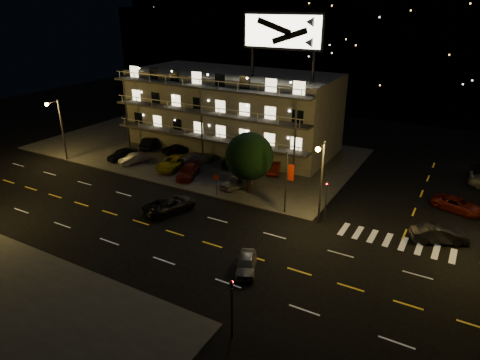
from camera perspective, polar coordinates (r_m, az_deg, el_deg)
The scene contains 25 objects.
ground at distance 38.02m, azimuth -6.29°, elevation -7.78°, with size 140.00×140.00×0.00m, color black.
curb_nw at distance 60.33m, azimuth -6.13°, elevation 4.09°, with size 44.00×24.00×0.15m, color #3A3A37.
motel at distance 59.86m, azimuth -0.95°, elevation 9.32°, with size 28.00×13.80×18.10m.
hill_backdrop at distance 98.74m, azimuth 15.19°, elevation 17.52°, with size 120.00×25.00×24.00m.
streetlight_nw at distance 58.80m, azimuth -23.00°, elevation 6.89°, with size 0.44×1.92×8.00m.
streetlight_nc at distance 38.70m, azimuth 10.70°, elevation 0.70°, with size 0.44×1.92×8.00m.
signal_nw at distance 39.99m, azimuth 11.40°, elevation -2.35°, with size 0.20×0.27×4.60m.
signal_sw at distance 26.57m, azimuth -1.11°, elevation -16.04°, with size 0.20×0.27×4.60m.
banner_north at distance 40.78m, azimuth 6.26°, elevation -0.19°, with size 0.83×0.16×6.40m.
stop_sign at distance 45.09m, azimuth -3.18°, elevation -0.15°, with size 0.91×0.11×2.61m.
tree at distance 44.80m, azimuth 1.19°, elevation 3.01°, with size 5.29×5.09×6.66m.
lot_car_0 at distance 57.78m, azimuth -15.43°, elevation 3.36°, with size 1.68×4.18×1.42m, color black.
lot_car_1 at distance 55.99m, azimuth -14.07°, elevation 2.78°, with size 1.29×3.71×1.22m, color gray.
lot_car_2 at distance 53.25m, azimuth -8.92°, elevation 2.31°, with size 2.45×5.31×1.48m, color gold.
lot_car_3 at distance 50.35m, azimuth -6.93°, elevation 1.14°, with size 1.91×4.69×1.36m, color #5F140D.
lot_car_4 at distance 47.16m, azimuth -0.43°, elevation -0.20°, with size 1.64×4.08×1.39m, color gray.
lot_car_5 at distance 61.45m, azimuth -11.90°, elevation 4.89°, with size 1.61×4.62×1.52m, color black.
lot_car_6 at distance 58.60m, azimuth -8.21°, elevation 4.14°, with size 2.06×4.46×1.24m, color black.
lot_car_7 at distance 54.53m, azimuth -5.83°, elevation 2.95°, with size 2.03×5.00×1.45m, color gray.
lot_car_8 at distance 53.42m, azimuth -1.42°, elevation 2.62°, with size 1.67×4.14×1.41m, color black.
lot_car_9 at distance 51.52m, azimuth 4.58°, elevation 1.76°, with size 1.48×4.24×1.40m, color #5F140D.
side_car_0 at distance 40.70m, azimuth 25.02°, elevation -6.55°, with size 1.63×4.69×1.54m, color black.
side_car_1 at distance 47.40m, azimuth 27.07°, elevation -2.96°, with size 2.22×4.81×1.34m, color #5F140D.
road_car_east at distance 33.40m, azimuth 0.83°, elevation -11.08°, with size 1.48×3.68×1.25m, color gray.
road_car_west at distance 42.68m, azimuth -9.29°, elevation -3.24°, with size 2.46×5.34×1.49m, color black.
Camera 1 is at (19.66, -26.27, 19.20)m, focal length 32.00 mm.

